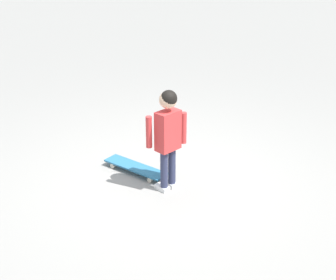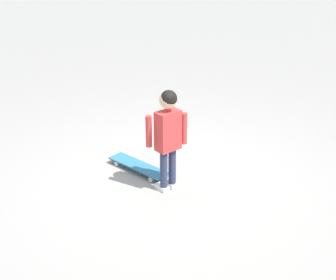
% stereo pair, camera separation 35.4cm
% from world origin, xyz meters
% --- Properties ---
extents(ground_plane, '(50.00, 50.00, 0.00)m').
position_xyz_m(ground_plane, '(0.00, 0.00, 0.00)').
color(ground_plane, gray).
extents(child_person, '(0.38, 0.21, 1.06)m').
position_xyz_m(child_person, '(-0.07, -0.09, 0.66)').
color(child_person, '#2D3351').
rests_on(child_person, ground).
extents(skateboard, '(0.35, 0.78, 0.07)m').
position_xyz_m(skateboard, '(-0.11, 0.41, 0.06)').
color(skateboard, teal).
rests_on(skateboard, ground).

